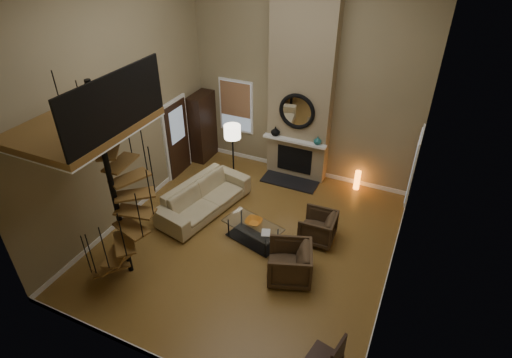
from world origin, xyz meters
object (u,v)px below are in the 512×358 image
at_px(sofa, 204,197).
at_px(coffee_table, 253,231).
at_px(armchair_far, 293,263).
at_px(floor_lamp, 232,137).
at_px(accent_lamp, 357,180).
at_px(hutch, 203,127).
at_px(armchair_near, 321,228).

relative_size(sofa, coffee_table, 1.75).
xyz_separation_m(armchair_far, floor_lamp, (-2.59, 2.48, 1.06)).
relative_size(floor_lamp, accent_lamp, 3.15).
bearing_deg(accent_lamp, floor_lamp, -159.33).
bearing_deg(coffee_table, floor_lamp, 127.45).
bearing_deg(floor_lamp, coffee_table, -52.55).
bearing_deg(floor_lamp, hutch, 147.05).
distance_m(armchair_far, coffee_table, 1.34).
bearing_deg(sofa, hutch, 42.34).
relative_size(armchair_far, floor_lamp, 0.50).
xyz_separation_m(armchair_near, coffee_table, (-1.35, -0.62, -0.07)).
xyz_separation_m(hutch, armchair_near, (4.20, -2.16, -0.60)).
bearing_deg(hutch, armchair_near, -27.18).
xyz_separation_m(hutch, floor_lamp, (1.45, -0.94, 0.46)).
height_order(armchair_near, coffee_table, armchair_near).
bearing_deg(hutch, coffee_table, -44.21).
height_order(armchair_near, accent_lamp, armchair_near).
xyz_separation_m(armchair_near, armchair_far, (-0.17, -1.26, 0.00)).
distance_m(sofa, armchair_far, 2.95).
bearing_deg(floor_lamp, armchair_near, -23.88).
xyz_separation_m(coffee_table, accent_lamp, (1.61, 2.98, -0.03)).
distance_m(hutch, sofa, 2.67).
xyz_separation_m(hutch, armchair_far, (4.04, -3.42, -0.60)).
relative_size(sofa, floor_lamp, 1.42).
distance_m(armchair_far, accent_lamp, 3.64).
bearing_deg(accent_lamp, armchair_near, -96.38).
xyz_separation_m(armchair_near, accent_lamp, (0.26, 2.36, -0.10)).
relative_size(armchair_far, accent_lamp, 1.57).
height_order(coffee_table, floor_lamp, floor_lamp).
distance_m(sofa, floor_lamp, 1.67).
xyz_separation_m(armchair_far, accent_lamp, (0.43, 3.62, -0.10)).
height_order(sofa, coffee_table, sofa).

